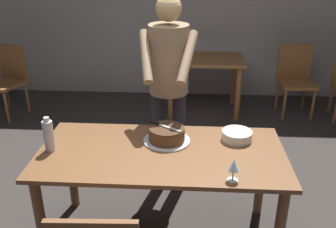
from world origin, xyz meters
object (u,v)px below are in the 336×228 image
at_px(main_dining_table, 161,165).
at_px(person_cutting_cake, 168,78).
at_px(plate_stack, 237,135).
at_px(background_chair_0, 7,78).
at_px(background_chair_2, 296,77).
at_px(wine_glass_near, 234,166).
at_px(background_table, 204,70).
at_px(cake_knife, 159,124).
at_px(cake_on_platter, 167,135).
at_px(water_bottle, 49,135).

distance_m(main_dining_table, person_cutting_cake, 0.76).
bearing_deg(plate_stack, background_chair_0, 143.22).
bearing_deg(plate_stack, main_dining_table, -159.66).
bearing_deg(background_chair_2, wine_glass_near, -111.61).
bearing_deg(background_table, background_chair_2, 2.25).
xyz_separation_m(cake_knife, background_chair_2, (1.61, 2.31, -0.37)).
bearing_deg(main_dining_table, plate_stack, 20.34).
relative_size(cake_knife, background_chair_2, 0.26).
bearing_deg(cake_knife, background_table, 79.89).
bearing_deg(background_chair_2, cake_knife, -124.79).
relative_size(main_dining_table, wine_glass_near, 11.84).
relative_size(cake_knife, background_chair_0, 0.26).
xyz_separation_m(background_table, background_chair_2, (1.20, 0.05, -0.09)).
bearing_deg(cake_on_platter, background_chair_0, 136.68).
bearing_deg(cake_on_platter, plate_stack, 6.07).
relative_size(plate_stack, wine_glass_near, 1.53).
bearing_deg(background_chair_0, background_table, 4.65).
relative_size(plate_stack, background_chair_0, 0.24).
xyz_separation_m(plate_stack, background_chair_2, (1.04, 2.30, -0.29)).
bearing_deg(main_dining_table, cake_on_platter, 79.08).
distance_m(background_chair_0, background_chair_2, 3.78).
bearing_deg(background_chair_2, background_chair_0, -176.12).
distance_m(main_dining_table, background_chair_2, 2.95).
height_order(cake_on_platter, water_bottle, water_bottle).
height_order(cake_on_platter, background_chair_2, background_chair_2).
xyz_separation_m(water_bottle, person_cutting_cake, (0.78, 0.65, 0.21)).
xyz_separation_m(cake_on_platter, person_cutting_cake, (-0.02, 0.48, 0.27)).
relative_size(wine_glass_near, background_chair_0, 0.16).
xyz_separation_m(wine_glass_near, background_chair_2, (1.12, 2.82, -0.36)).
bearing_deg(cake_on_platter, background_chair_2, 56.67).
xyz_separation_m(plate_stack, wine_glass_near, (-0.08, -0.52, 0.07)).
bearing_deg(water_bottle, background_chair_2, 47.20).
bearing_deg(plate_stack, wine_glass_near, -98.68).
xyz_separation_m(person_cutting_cake, background_chair_0, (-2.21, 1.62, -0.58)).
height_order(water_bottle, background_chair_0, water_bottle).
height_order(main_dining_table, wine_glass_near, wine_glass_near).
relative_size(cake_on_platter, water_bottle, 1.36).
height_order(cake_on_platter, background_chair_0, background_chair_0).
bearing_deg(plate_stack, water_bottle, -169.89).
height_order(water_bottle, background_table, water_bottle).
relative_size(water_bottle, background_chair_2, 0.28).
height_order(plate_stack, water_bottle, water_bottle).
xyz_separation_m(person_cutting_cake, background_table, (0.36, 1.83, -0.50)).
bearing_deg(cake_knife, wine_glass_near, -46.27).
relative_size(water_bottle, person_cutting_cake, 0.15).
xyz_separation_m(plate_stack, person_cutting_cake, (-0.52, 0.42, 0.29)).
bearing_deg(background_table, plate_stack, -85.82).
bearing_deg(background_table, water_bottle, -114.67).
height_order(background_chair_0, background_chair_2, same).
bearing_deg(main_dining_table, wine_glass_near, -35.56).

